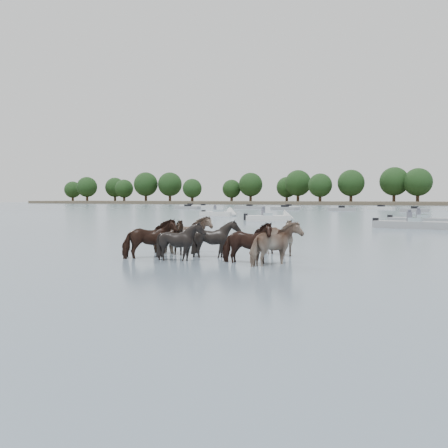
% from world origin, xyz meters
% --- Properties ---
extents(ground, '(400.00, 400.00, 0.00)m').
position_xyz_m(ground, '(0.00, 0.00, 0.00)').
color(ground, slate).
rests_on(ground, ground).
extents(shoreline, '(160.00, 30.00, 1.00)m').
position_xyz_m(shoreline, '(-70.00, 150.00, 0.50)').
color(shoreline, '#4C4233').
rests_on(shoreline, ground).
extents(pony_herd, '(6.01, 4.28, 1.53)m').
position_xyz_m(pony_herd, '(-1.96, 1.01, 0.58)').
color(pony_herd, black).
rests_on(pony_herd, ground).
extents(motorboat_a, '(4.63, 3.35, 1.92)m').
position_xyz_m(motorboat_a, '(-8.72, 28.19, 0.23)').
color(motorboat_a, silver).
rests_on(motorboat_a, ground).
extents(motorboat_b, '(5.97, 2.32, 1.92)m').
position_xyz_m(motorboat_b, '(4.17, 21.23, 0.22)').
color(motorboat_b, gray).
rests_on(motorboat_b, ground).
extents(motorboat_c, '(5.99, 2.66, 1.92)m').
position_xyz_m(motorboat_c, '(4.42, 27.80, 0.22)').
color(motorboat_c, gray).
rests_on(motorboat_c, ground).
extents(motorboat_f, '(4.76, 2.19, 1.92)m').
position_xyz_m(motorboat_f, '(-17.80, 36.90, 0.23)').
color(motorboat_f, silver).
rests_on(motorboat_f, ground).
extents(distant_flotilla, '(103.41, 27.51, 0.93)m').
position_xyz_m(distant_flotilla, '(0.34, 76.11, 0.26)').
color(distant_flotilla, silver).
rests_on(distant_flotilla, ground).
extents(treeline, '(147.79, 20.92, 12.13)m').
position_xyz_m(treeline, '(-66.71, 150.47, 6.81)').
color(treeline, '#382619').
rests_on(treeline, ground).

